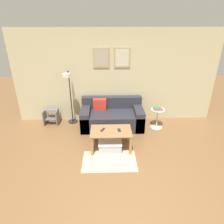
# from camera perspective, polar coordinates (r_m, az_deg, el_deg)

# --- Properties ---
(ground_plane) EXTENTS (16.00, 16.00, 0.00)m
(ground_plane) POSITION_cam_1_polar(r_m,az_deg,el_deg) (3.56, 3.44, -25.81)
(ground_plane) COLOR brown
(wall_back) EXTENTS (5.60, 0.09, 2.55)m
(wall_back) POSITION_cam_1_polar(r_m,az_deg,el_deg) (5.59, 1.03, 10.02)
(wall_back) COLOR #C6BC93
(wall_back) RESTS_ON ground_plane
(area_rug) EXTENTS (1.14, 0.71, 0.01)m
(area_rug) POSITION_cam_1_polar(r_m,az_deg,el_deg) (4.38, -0.74, -13.79)
(area_rug) COLOR #C1B299
(area_rug) RESTS_ON ground_plane
(couch) EXTENTS (1.68, 0.86, 0.76)m
(couch) POSITION_cam_1_polar(r_m,az_deg,el_deg) (5.52, -0.04, -1.36)
(couch) COLOR #2D2D38
(couch) RESTS_ON ground_plane
(coffee_table) EXTENTS (0.92, 0.57, 0.47)m
(coffee_table) POSITION_cam_1_polar(r_m,az_deg,el_deg) (4.55, -0.29, -6.32)
(coffee_table) COLOR #997047
(coffee_table) RESTS_ON ground_plane
(storage_bin) EXTENTS (0.53, 0.42, 0.22)m
(storage_bin) POSITION_cam_1_polar(r_m,az_deg,el_deg) (4.66, -0.57, -9.43)
(storage_bin) COLOR #B2B2B7
(storage_bin) RESTS_ON ground_plane
(floor_lamp) EXTENTS (0.27, 0.55, 1.52)m
(floor_lamp) POSITION_cam_1_polar(r_m,az_deg,el_deg) (5.41, -12.20, 5.63)
(floor_lamp) COLOR black
(floor_lamp) RESTS_ON ground_plane
(side_table) EXTENTS (0.37, 0.37, 0.55)m
(side_table) POSITION_cam_1_polar(r_m,az_deg,el_deg) (5.55, 12.81, -1.32)
(side_table) COLOR silver
(side_table) RESTS_ON ground_plane
(book_stack) EXTENTS (0.23, 0.18, 0.04)m
(book_stack) POSITION_cam_1_polar(r_m,az_deg,el_deg) (5.45, 12.91, 0.94)
(book_stack) COLOR #B73333
(book_stack) RESTS_ON side_table
(remote_control) EXTENTS (0.11, 0.15, 0.02)m
(remote_control) POSITION_cam_1_polar(r_m,az_deg,el_deg) (4.52, -2.66, -5.06)
(remote_control) COLOR #232328
(remote_control) RESTS_ON coffee_table
(cell_phone) EXTENTS (0.08, 0.15, 0.01)m
(cell_phone) POSITION_cam_1_polar(r_m,az_deg,el_deg) (4.51, 2.07, -5.19)
(cell_phone) COLOR #1E2338
(cell_phone) RESTS_ON coffee_table
(step_stool) EXTENTS (0.39, 0.34, 0.42)m
(step_stool) POSITION_cam_1_polar(r_m,az_deg,el_deg) (5.92, -16.98, -1.22)
(step_stool) COLOR slate
(step_stool) RESTS_ON ground_plane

